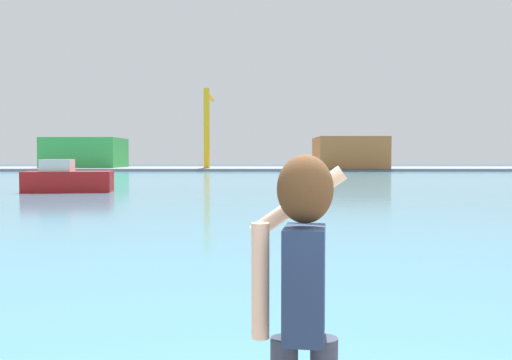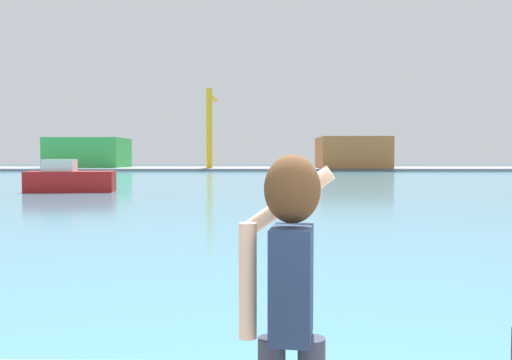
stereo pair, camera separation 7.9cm
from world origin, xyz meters
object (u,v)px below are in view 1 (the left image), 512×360
boat_moored (66,179)px  warehouse_right (348,153)px  person_photographer (301,289)px  port_crane (207,118)px  warehouse_left (84,153)px

boat_moored → warehouse_right: 61.39m
person_photographer → port_crane: bearing=13.7°
warehouse_left → port_crane: bearing=-11.2°
warehouse_left → port_crane: (22.04, -4.38, 5.73)m
person_photographer → boat_moored: 35.68m
warehouse_right → port_crane: (-23.69, 1.27, 5.76)m
warehouse_left → person_photographer: bearing=-72.0°
person_photographer → warehouse_right: (15.28, 87.85, 1.27)m
person_photographer → boat_moored: (-12.79, 33.30, -0.87)m
warehouse_left → warehouse_right: 46.08m
boat_moored → warehouse_left: (-17.66, 60.20, 2.17)m
port_crane → warehouse_left: bearing=168.8°
warehouse_right → port_crane: port_crane is taller
warehouse_left → warehouse_right: (45.73, -5.65, -0.03)m
boat_moored → port_crane: bearing=78.5°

